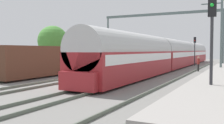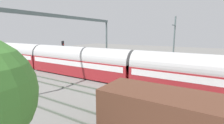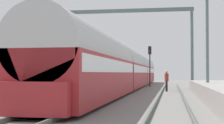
# 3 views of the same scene
# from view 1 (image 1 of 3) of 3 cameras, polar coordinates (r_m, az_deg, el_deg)

# --- Properties ---
(ground) EXTENTS (120.00, 120.00, 0.00)m
(ground) POSITION_cam_1_polar(r_m,az_deg,el_deg) (20.23, -4.32, -4.40)
(ground) COLOR slate
(track_far_west) EXTENTS (1.52, 60.00, 0.16)m
(track_far_west) POSITION_cam_1_polar(r_m,az_deg,el_deg) (24.13, -17.55, -3.18)
(track_far_west) COLOR #576054
(track_far_west) RESTS_ON ground
(track_west) EXTENTS (1.51, 60.00, 0.16)m
(track_west) POSITION_cam_1_polar(r_m,az_deg,el_deg) (21.39, -9.26, -3.83)
(track_west) COLOR #576054
(track_west) RESTS_ON ground
(track_east) EXTENTS (1.51, 60.00, 0.16)m
(track_east) POSITION_cam_1_polar(r_m,az_deg,el_deg) (19.22, 1.18, -4.52)
(track_east) COLOR #576054
(track_east) RESTS_ON ground
(track_far_east) EXTENTS (1.52, 60.00, 0.16)m
(track_far_east) POSITION_cam_1_polar(r_m,az_deg,el_deg) (17.83, 13.76, -5.16)
(track_far_east) COLOR #576054
(track_far_east) RESTS_ON ground
(passenger_train) EXTENTS (2.93, 49.20, 3.82)m
(passenger_train) POSITION_cam_1_polar(r_m,az_deg,el_deg) (37.48, 13.95, 1.79)
(passenger_train) COLOR maroon
(passenger_train) RESTS_ON ground
(freight_car) EXTENTS (2.80, 13.00, 2.70)m
(freight_car) POSITION_cam_1_polar(r_m,az_deg,el_deg) (25.84, -13.82, 0.34)
(freight_car) COLOR #563323
(freight_car) RESTS_ON ground
(person_crossing) EXTENTS (0.34, 0.45, 1.73)m
(person_crossing) POSITION_cam_1_polar(r_m,az_deg,el_deg) (31.43, 18.76, -0.14)
(person_crossing) COLOR black
(person_crossing) RESTS_ON ground
(railway_signal_near) EXTENTS (0.36, 0.30, 4.89)m
(railway_signal_near) POSITION_cam_1_polar(r_m,az_deg,el_deg) (12.45, 21.42, 5.54)
(railway_signal_near) COLOR #2D2D33
(railway_signal_near) RESTS_ON ground
(railway_signal_far) EXTENTS (0.36, 0.30, 4.55)m
(railway_signal_far) POSITION_cam_1_polar(r_m,az_deg,el_deg) (42.13, 18.03, 3.14)
(railway_signal_far) COLOR #2D2D33
(railway_signal_far) RESTS_ON ground
(catenary_gantry) EXTENTS (17.24, 0.28, 7.86)m
(catenary_gantry) POSITION_cam_1_polar(r_m,az_deg,el_deg) (37.68, 10.65, 7.88)
(catenary_gantry) COLOR slate
(catenary_gantry) RESTS_ON ground
(catenary_pole_east_mid) EXTENTS (1.90, 0.20, 8.00)m
(catenary_pole_east_mid) POSITION_cam_1_polar(r_m,az_deg,el_deg) (25.57, 23.18, 6.18)
(catenary_pole_east_mid) COLOR slate
(catenary_pole_east_mid) RESTS_ON ground
(tree_west_background) EXTENTS (4.11, 4.11, 5.84)m
(tree_west_background) POSITION_cam_1_polar(r_m,az_deg,el_deg) (35.91, -13.09, 4.64)
(tree_west_background) COLOR #4C3826
(tree_west_background) RESTS_ON ground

